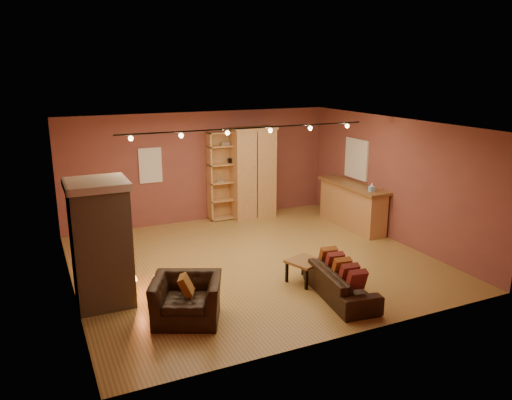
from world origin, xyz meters
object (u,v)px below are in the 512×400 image
bar_counter (352,205)px  coffee_table (305,263)px  bookcase (225,175)px  armoire (253,173)px  loveseat (341,278)px  fireplace (101,243)px  armchair (186,292)px

bar_counter → coffee_table: 3.68m
bookcase → coffee_table: bearing=-92.2°
armoire → loveseat: bearing=-97.1°
fireplace → armchair: bearing=-47.2°
armoire → loveseat: (-0.63, -5.07, -0.84)m
fireplace → bar_counter: bearing=15.4°
armoire → armchair: (-3.28, -4.71, -0.73)m
bookcase → armoire: armoire is taller
fireplace → armoire: size_ratio=0.89×
bar_counter → bookcase: bearing=142.2°
bar_counter → coffee_table: (-2.76, -2.43, -0.19)m
armchair → coffee_table: bearing=35.3°
armoire → armchair: armoire is taller
fireplace → armchair: fireplace is taller
armchair → loveseat: bearing=17.0°
armchair → coffee_table: 2.45m
bar_counter → armchair: 5.91m
armoire → bar_counter: armoire is taller
bookcase → coffee_table: (-0.17, -4.44, -0.80)m
bookcase → bar_counter: (2.59, -2.01, -0.62)m
bookcase → bar_counter: size_ratio=1.01×
loveseat → armchair: (-2.65, 0.36, 0.10)m
fireplace → armchair: size_ratio=1.69×
bookcase → bar_counter: bookcase is taller
fireplace → loveseat: size_ratio=1.18×
fireplace → armchair: (1.08, -1.16, -0.59)m
armchair → fireplace: bearing=157.5°
bar_counter → loveseat: 4.10m
bookcase → armoire: 0.73m
fireplace → bookcase: size_ratio=0.92×
armoire → coffee_table: bearing=-101.6°
bookcase → fireplace: bearing=-134.4°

